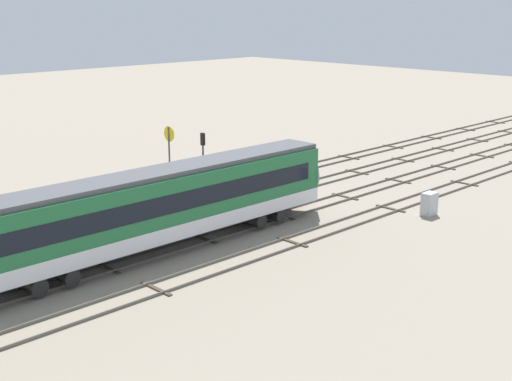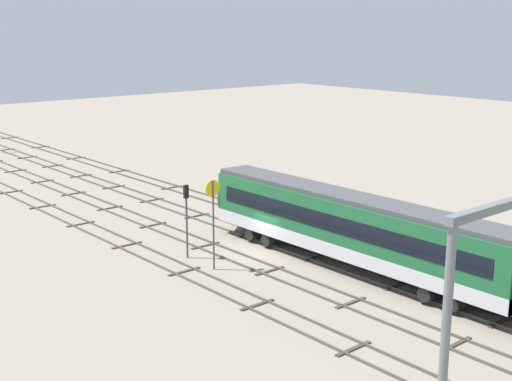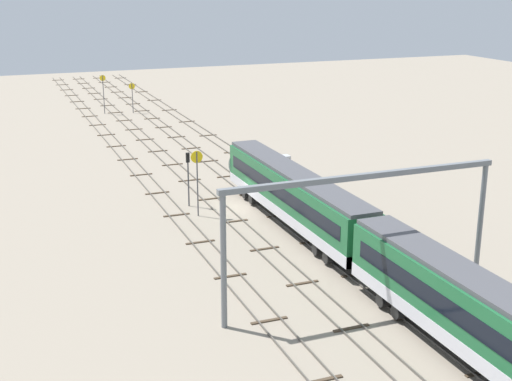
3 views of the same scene
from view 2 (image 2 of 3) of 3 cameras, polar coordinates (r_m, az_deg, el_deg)
name	(u,v)px [view 2 (image 2 of 3)]	position (r m, az deg, el deg)	size (l,w,h in m)	color
ground_plane	(259,252)	(48.81, 0.27, -5.05)	(211.00, 211.00, 0.00)	gray
track_near_foreground	(323,234)	(52.96, 5.51, -3.54)	(195.00, 2.40, 0.16)	#59544C
track_with_train	(282,245)	(50.12, 2.12, -4.47)	(195.00, 2.40, 0.16)	#59544C
track_middle	(236,257)	(47.50, -1.68, -5.48)	(195.00, 2.40, 0.16)	#59544C
track_second_far	(184,271)	(45.12, -5.90, -6.58)	(195.00, 2.40, 0.16)	#59544C
speed_sign_far_trackside	(213,210)	(44.31, -3.54, -1.64)	(0.14, 1.08, 5.94)	#4C4C51
signal_light_trackside_approach	(186,211)	(46.87, -5.73, -1.68)	(0.31, 0.32, 5.09)	#4C4C51
relay_cabinet	(257,193)	(62.21, 0.07, -0.23)	(1.10, 0.75, 1.61)	#B2B7BC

